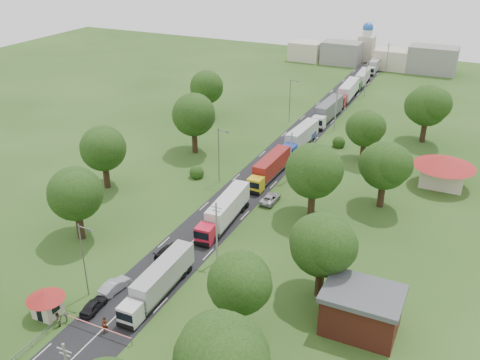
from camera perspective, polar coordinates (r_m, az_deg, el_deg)
The scene contains 43 objects.
ground at distance 80.14m, azimuth -3.64°, elevation -5.17°, with size 260.00×260.00×0.00m, color #254416.
road at distance 96.03m, azimuth 2.05°, elevation 0.37°, with size 8.00×200.00×0.04m, color black.
boom_barrier at distance 63.80m, azimuth -15.91°, elevation -14.51°, with size 9.22×0.35×1.18m.
guard_booth at distance 66.44m, azimuth -19.99°, elevation -11.95°, with size 4.40×4.40×3.45m.
info_sign at distance 106.23m, azimuth 7.88°, elevation 4.46°, with size 0.12×3.10×4.10m.
pole_1 at distance 70.20m, azimuth -2.52°, elevation -5.53°, with size 1.60×0.24×9.00m.
pole_2 at distance 93.16m, azimuth 5.45°, elevation 2.60°, with size 1.60×0.24×9.00m.
pole_3 at distance 118.31m, azimuth 10.19°, elevation 7.38°, with size 1.60×0.24×9.00m.
pole_4 at distance 144.51m, azimuth 13.28°, elevation 10.44°, with size 1.60×0.24×9.00m.
pole_5 at distance 171.28m, azimuth 15.46°, elevation 12.53°, with size 1.60×0.24×9.00m.
lamp_0 at distance 66.25m, azimuth -16.30°, elevation -7.88°, with size 2.03×0.22×10.00m.
lamp_1 at distance 91.72m, azimuth -2.21°, elevation 2.90°, with size 2.03×0.22×10.00m.
lamp_2 at distance 122.01m, azimuth 5.40°, elevation 8.66°, with size 2.03×0.22×10.00m.
tree_1 at distance 47.54m, azimuth -1.88°, elevation -18.61°, with size 9.60×9.60×12.05m.
tree_2 at distance 57.90m, azimuth -0.00°, elevation -10.82°, with size 8.00×8.00×10.10m.
tree_3 at distance 63.65m, azimuth 8.81°, elevation -6.75°, with size 8.80×8.80×11.07m.
tree_4 at distance 80.34m, azimuth 7.88°, elevation 1.03°, with size 9.60×9.60×12.05m.
tree_5 at distance 85.95m, azimuth 15.22°, elevation 1.57°, with size 8.80×8.80×11.07m.
tree_6 at distance 102.89m, azimuth 13.23°, elevation 5.43°, with size 8.00×8.00×10.10m.
tree_7 at distance 115.45m, azimuth 19.38°, elevation 7.52°, with size 9.60×9.60×12.05m.
tree_10 at distance 77.70m, azimuth -17.10°, elevation -1.33°, with size 8.80×8.80×11.07m.
tree_11 at distance 92.19m, azimuth -14.34°, elevation 3.34°, with size 8.80×8.80×11.07m.
tree_12 at distance 104.07m, azimuth -4.92°, elevation 7.00°, with size 9.60×9.60×12.05m.
tree_13 at distance 124.65m, azimuth -3.55°, elevation 9.90°, with size 8.80×8.80×11.07m.
house_brick at distance 61.94m, azimuth 12.81°, elevation -13.39°, with size 8.60×6.60×5.20m.
house_cream at distance 97.51m, azimuth 20.94°, elevation 1.35°, with size 10.08×10.08×5.80m.
distant_town at distance 177.19m, azimuth 14.18°, elevation 12.70°, with size 52.00×8.00×8.00m.
church at distance 185.40m, azimuth 13.33°, elevation 13.94°, with size 5.00×5.00×12.30m.
truck_0 at distance 66.51m, azimuth -8.61°, elevation -10.55°, with size 2.59×13.92×3.85m.
truck_1 at distance 80.28m, azimuth -1.61°, elevation -3.30°, with size 3.24×14.67×4.05m.
truck_2 at distance 94.53m, azimuth 3.18°, elevation 1.32°, with size 2.72×14.26×3.95m.
truck_3 at distance 108.49m, azimuth 6.45°, elevation 4.53°, with size 3.22×14.82×4.09m.
truck_4 at distance 124.96m, azimuth 9.34°, elevation 7.29°, with size 3.20×15.76×4.36m.
truck_5 at distance 140.94m, azimuth 11.41°, elevation 9.23°, with size 3.18×15.75×4.36m.
truck_6 at distance 155.16m, azimuth 12.85°, elevation 10.49°, with size 2.94×13.85×3.83m.
truck_7 at distance 172.40m, azimuth 14.25°, elevation 11.83°, with size 2.37×13.56×3.76m.
car_lane_front at distance 66.49m, azimuth -15.34°, elevation -12.77°, with size 1.63×4.05×1.38m, color black.
car_lane_mid at distance 68.84m, azimuth -13.21°, elevation -10.94°, with size 1.57×4.50×1.48m, color #9FA3A7.
car_lane_rear at distance 74.08m, azimuth -7.49°, elevation -7.50°, with size 2.12×5.22×1.51m, color black.
car_verge_near at distance 87.06m, azimuth 3.24°, elevation -1.98°, with size 2.24×4.85×1.35m, color #AEAEAE.
car_verge_far at distance 102.28m, azimuth 7.04°, elevation 2.28°, with size 1.74×4.33×1.48m, color slate.
pedestrian_near at distance 62.97m, azimuth -14.21°, elevation -14.79°, with size 0.70×0.46×1.93m, color gray.
pedestrian_booth at distance 65.23m, azimuth -18.87°, elevation -13.96°, with size 0.87×0.68×1.80m, color gray.
Camera 1 is at (33.79, -59.97, 41.04)m, focal length 40.00 mm.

